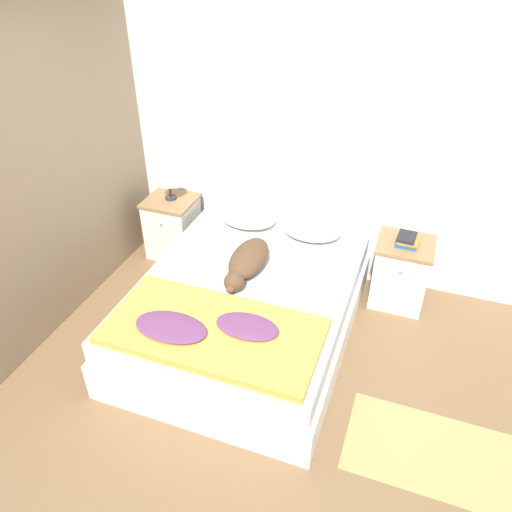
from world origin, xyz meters
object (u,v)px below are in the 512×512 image
dog (247,261)px  table_lamp (169,179)px  bed (247,307)px  nightstand_left (173,227)px  pillow_left (248,216)px  pillow_right (311,228)px  nightstand_right (401,272)px  book_stack (407,240)px

dog → table_lamp: (-1.06, 0.72, 0.21)m
bed → table_lamp: 1.51m
nightstand_left → pillow_left: size_ratio=1.15×
bed → nightstand_left: bearing=143.0°
pillow_right → pillow_left: bearing=180.0°
pillow_right → nightstand_right: bearing=2.2°
bed → pillow_right: size_ratio=3.96×
book_stack → pillow_left: bearing=-178.9°
nightstand_left → nightstand_right: size_ratio=1.00×
dog → pillow_left: bearing=110.7°
nightstand_right → book_stack: bearing=-116.2°
dog → table_lamp: bearing=146.0°
nightstand_left → table_lamp: bearing=90.0°
bed → nightstand_right: (1.11, 0.84, 0.05)m
nightstand_left → nightstand_right: 2.22m
dog → book_stack: 1.35m
book_stack → bed: bearing=-143.1°
pillow_left → dog: size_ratio=0.68×
pillow_right → table_lamp: (-1.41, 0.05, 0.22)m
pillow_left → pillow_right: size_ratio=1.00×
nightstand_left → dog: dog is taller
book_stack → table_lamp: table_lamp is taller
bed → pillow_left: bearing=110.4°
nightstand_right → pillow_left: bearing=-178.8°
pillow_left → pillow_right: same height
pillow_left → pillow_right: (0.60, 0.00, 0.00)m
bed → pillow_left: pillow_left is taller
pillow_left → table_lamp: (-0.81, 0.05, 0.22)m
nightstand_left → dog: 1.31m
nightstand_left → table_lamp: 0.51m
pillow_left → nightstand_right: bearing=1.2°
pillow_right → dog: dog is taller
pillow_right → bed: bearing=-110.4°
pillow_left → nightstand_left: bearing=177.8°
table_lamp → nightstand_right: bearing=-0.5°
table_lamp → nightstand_left: bearing=-90.0°
nightstand_right → table_lamp: bearing=179.5°
nightstand_right → dog: size_ratio=0.78×
nightstand_left → pillow_right: (1.41, -0.03, 0.29)m
nightstand_left → table_lamp: table_lamp is taller
pillow_left → pillow_right: 0.60m
nightstand_right → dog: 1.38m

